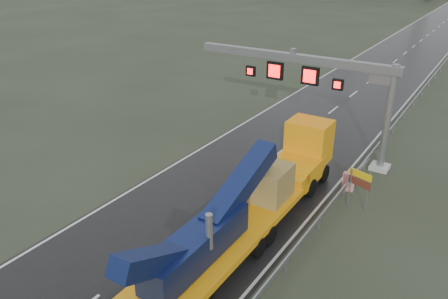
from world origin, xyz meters
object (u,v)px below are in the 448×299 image
Objects in this scene: exit_sign_pair at (360,182)px; striped_barrier at (348,182)px; sign_gantry at (320,78)px; heavy_haul_truck at (255,198)px.

striped_barrier is at bearing 140.51° from exit_sign_pair.
sign_gantry is 0.75× the size of heavy_haul_truck.
sign_gantry is 8.58m from exit_sign_pair.
heavy_haul_truck reaches higher than exit_sign_pair.
sign_gantry is 7.51m from striped_barrier.
exit_sign_pair is (5.00, -5.77, -3.92)m from sign_gantry.
heavy_haul_truck is 8.20× the size of exit_sign_pair.
striped_barrier is (3.90, -3.99, -5.02)m from sign_gantry.
striped_barrier is (-1.10, 1.78, -1.10)m from exit_sign_pair.
heavy_haul_truck is at bearing -110.55° from exit_sign_pair.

